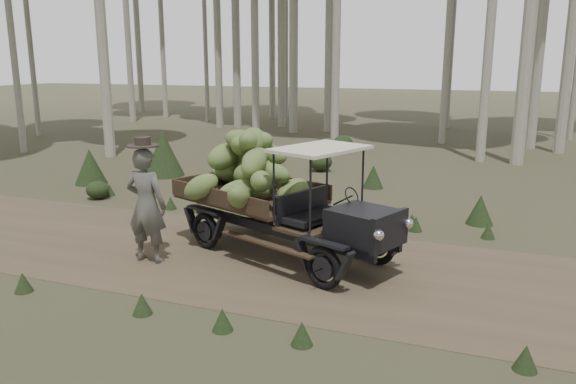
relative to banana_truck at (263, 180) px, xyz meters
The scene contains 5 objects.
ground 1.58m from the banana_truck, 145.75° to the right, with size 120.00×120.00×0.00m, color #473D2B.
dirt_track 1.58m from the banana_truck, 145.75° to the right, with size 70.00×4.00×0.01m, color brown.
banana_truck is the anchor object (origin of this frame).
farmer 2.00m from the banana_truck, 142.51° to the right, with size 0.72×0.54×2.11m.
undergrowth 3.58m from the banana_truck, 90.49° to the right, with size 24.19×23.39×1.36m.
Camera 1 is at (4.58, -8.21, 3.30)m, focal length 35.00 mm.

